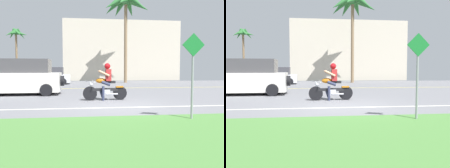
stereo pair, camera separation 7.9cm
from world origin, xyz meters
TOP-DOWN VIEW (x-y plane):
  - ground at (0.00, 3.00)m, footprint 56.00×30.00m
  - grass_median at (0.00, -4.10)m, footprint 56.00×3.80m
  - lane_line_near at (0.00, -0.43)m, footprint 50.40×0.12m
  - lane_line_far at (0.00, 8.19)m, footprint 50.40×0.12m
  - motorcyclist at (-0.25, 1.65)m, footprint 2.01×0.66m
  - suv_nearby at (-4.88, 4.48)m, footprint 4.96×2.21m
  - parked_car_1 at (-4.57, 13.36)m, footprint 4.21×2.04m
  - palm_tree_1 at (-8.00, 15.45)m, footprint 2.12×2.20m
  - palm_tree_2 at (2.99, 14.96)m, footprint 5.16×5.11m
  - street_sign at (1.73, -2.79)m, footprint 0.62×0.06m
  - building_far at (3.49, 21.00)m, footprint 14.50×4.00m

SIDE VIEW (x-z plane):
  - ground at x=0.00m, z-range -0.04..0.00m
  - lane_line_near at x=0.00m, z-range 0.00..0.01m
  - lane_line_far at x=0.00m, z-range 0.00..0.01m
  - grass_median at x=0.00m, z-range 0.00..0.06m
  - motorcyclist at x=-0.25m, z-range -0.13..1.55m
  - parked_car_1 at x=-4.57m, z-range -0.05..1.54m
  - suv_nearby at x=-4.88m, z-range -0.03..1.93m
  - street_sign at x=1.73m, z-range 0.27..2.64m
  - building_far at x=3.49m, z-range 0.00..7.41m
  - palm_tree_1 at x=-8.00m, z-range 1.91..7.44m
  - palm_tree_2 at x=2.99m, z-range 3.27..12.60m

